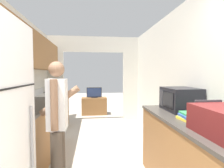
% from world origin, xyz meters
% --- Properties ---
extents(wall_left, '(0.38, 6.95, 2.50)m').
position_xyz_m(wall_left, '(-1.28, 2.12, 1.48)').
color(wall_left, silver).
rests_on(wall_left, ground_plane).
extents(wall_right, '(0.06, 6.95, 2.50)m').
position_xyz_m(wall_right, '(1.36, 1.67, 1.25)').
color(wall_right, silver).
rests_on(wall_right, ground_plane).
extents(wall_far_with_doorway, '(3.05, 0.06, 2.50)m').
position_xyz_m(wall_far_with_doorway, '(0.00, 4.58, 1.45)').
color(wall_far_with_doorway, silver).
rests_on(wall_far_with_doorway, ground_plane).
extents(counter_left, '(0.62, 3.32, 0.93)m').
position_xyz_m(counter_left, '(-1.03, 2.56, 0.46)').
color(counter_left, brown).
rests_on(counter_left, ground_plane).
extents(counter_right, '(0.62, 1.82, 0.93)m').
position_xyz_m(counter_right, '(1.03, 1.09, 0.46)').
color(counter_right, brown).
rests_on(counter_right, ground_plane).
extents(range_oven, '(0.66, 0.75, 1.07)m').
position_xyz_m(range_oven, '(-1.02, 3.57, 0.47)').
color(range_oven, white).
rests_on(range_oven, ground_plane).
extents(person, '(0.50, 0.38, 1.56)m').
position_xyz_m(person, '(-0.46, 1.45, 0.83)').
color(person, '#4C4238').
rests_on(person, ground_plane).
extents(microwave, '(0.39, 0.50, 0.31)m').
position_xyz_m(microwave, '(1.11, 1.58, 1.08)').
color(microwave, black).
rests_on(microwave, counter_right).
extents(book_stack, '(0.26, 0.29, 0.08)m').
position_xyz_m(book_stack, '(1.00, 1.10, 0.96)').
color(book_stack, gold).
rests_on(book_stack, counter_right).
extents(tv_cabinet, '(0.85, 0.42, 0.59)m').
position_xyz_m(tv_cabinet, '(0.02, 5.43, 0.29)').
color(tv_cabinet, brown).
rests_on(tv_cabinet, ground_plane).
extents(television, '(0.51, 0.16, 0.35)m').
position_xyz_m(television, '(0.02, 5.39, 0.76)').
color(television, black).
rests_on(television, tv_cabinet).
extents(knife, '(0.09, 0.33, 0.02)m').
position_xyz_m(knife, '(-1.00, 4.22, 0.93)').
color(knife, '#B7B7BC').
rests_on(knife, counter_left).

